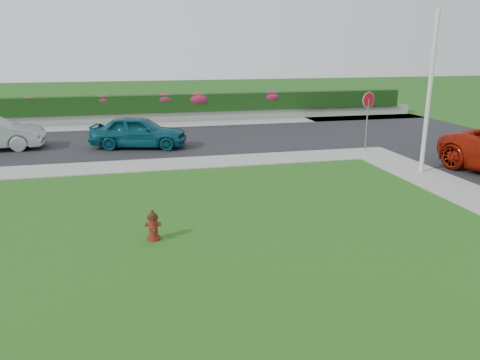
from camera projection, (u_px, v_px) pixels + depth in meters
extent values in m
plane|color=black|center=(289.00, 250.00, 10.89)|extent=(120.00, 120.00, 0.00)
cube|color=black|center=(98.00, 144.00, 22.88)|extent=(26.00, 8.00, 0.04)
cube|color=gray|center=(64.00, 170.00, 17.98)|extent=(24.00, 2.00, 0.04)
cube|color=gray|center=(371.00, 153.00, 20.87)|extent=(2.00, 2.00, 0.04)
cube|color=gray|center=(171.00, 125.00, 28.45)|extent=(34.00, 2.00, 0.04)
cube|color=gray|center=(168.00, 117.00, 29.78)|extent=(34.00, 0.40, 0.60)
cube|color=black|center=(168.00, 103.00, 29.64)|extent=(32.00, 0.90, 1.10)
cylinder|color=#530E0D|center=(154.00, 238.00, 11.48)|extent=(0.33, 0.33, 0.08)
cylinder|color=#530E0D|center=(153.00, 227.00, 11.40)|extent=(0.22, 0.22, 0.50)
cylinder|color=black|center=(153.00, 218.00, 11.33)|extent=(0.27, 0.27, 0.05)
sphere|color=black|center=(153.00, 216.00, 11.32)|extent=(0.22, 0.22, 0.22)
cylinder|color=black|center=(152.00, 212.00, 11.29)|extent=(0.07, 0.07, 0.07)
cylinder|color=#530E0D|center=(147.00, 224.00, 11.37)|extent=(0.11, 0.12, 0.11)
cylinder|color=#530E0D|center=(159.00, 224.00, 11.39)|extent=(0.11, 0.12, 0.11)
cylinder|color=#530E0D|center=(152.00, 229.00, 11.26)|extent=(0.16, 0.14, 0.14)
imported|color=#0B4B59|center=(139.00, 132.00, 21.72)|extent=(4.69, 2.79, 1.50)
cylinder|color=silver|center=(429.00, 94.00, 16.85)|extent=(0.16, 0.16, 5.88)
cylinder|color=slate|center=(367.00, 125.00, 21.01)|extent=(0.06, 0.06, 2.37)
cylinder|color=red|center=(369.00, 100.00, 20.70)|extent=(0.66, 0.25, 0.69)
cylinder|color=white|center=(369.00, 100.00, 20.70)|extent=(0.70, 0.25, 0.73)
ellipsoid|color=#AE1D3D|center=(29.00, 101.00, 27.65)|extent=(1.06, 0.68, 0.53)
ellipsoid|color=#AE1D3D|center=(103.00, 100.00, 28.59)|extent=(1.18, 0.76, 0.59)
ellipsoid|color=#AE1D3D|center=(164.00, 99.00, 29.42)|extent=(1.27, 0.82, 0.63)
ellipsoid|color=#AE1D3D|center=(198.00, 99.00, 29.91)|extent=(1.56, 1.00, 0.78)
ellipsoid|color=#AE1D3D|center=(271.00, 97.00, 30.98)|extent=(1.39, 0.90, 0.70)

